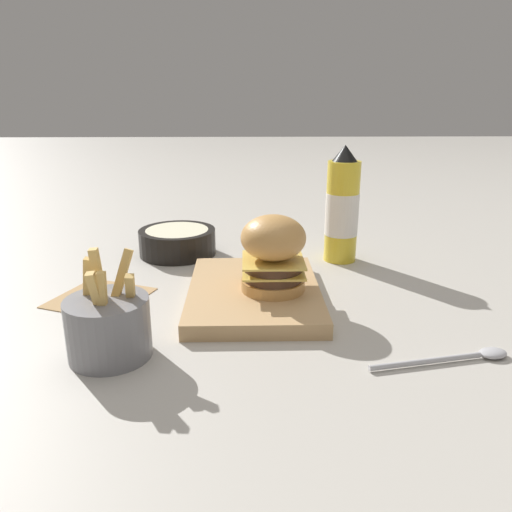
{
  "coord_description": "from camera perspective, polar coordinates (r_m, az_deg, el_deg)",
  "views": [
    {
      "loc": [
        -0.73,
        0.01,
        0.32
      ],
      "look_at": [
        0.01,
        -0.0,
        0.07
      ],
      "focal_mm": 35.0,
      "sensor_mm": 36.0,
      "label": 1
    }
  ],
  "objects": [
    {
      "name": "side_bowl",
      "position": [
        1.02,
        -8.96,
        1.69
      ],
      "size": [
        0.15,
        0.15,
        0.05
      ],
      "color": "black",
      "rests_on": "ground_plane"
    },
    {
      "name": "ketchup_bottle",
      "position": [
        0.97,
        9.8,
        5.29
      ],
      "size": [
        0.06,
        0.06,
        0.22
      ],
      "color": "yellow",
      "rests_on": "ground_plane"
    },
    {
      "name": "fries_basket",
      "position": [
        0.65,
        -16.51,
        -7.67
      ],
      "size": [
        0.1,
        0.1,
        0.14
      ],
      "color": "slate",
      "rests_on": "ground_plane"
    },
    {
      "name": "parchment_square",
      "position": [
        0.84,
        -17.4,
        -4.52
      ],
      "size": [
        0.17,
        0.17,
        0.0
      ],
      "color": "tan",
      "rests_on": "ground_plane"
    },
    {
      "name": "ground_plane",
      "position": [
        0.79,
        -0.22,
        -5.21
      ],
      "size": [
        6.0,
        6.0,
        0.0
      ],
      "primitive_type": "plane",
      "color": "#B7B2A8"
    },
    {
      "name": "ketchup_puddle",
      "position": [
        1.03,
        1.58,
        0.51
      ],
      "size": [
        0.04,
        0.04,
        0.0
      ],
      "color": "#B21E14",
      "rests_on": "ground_plane"
    },
    {
      "name": "spoon",
      "position": [
        0.68,
        22.69,
        -10.56
      ],
      "size": [
        0.05,
        0.18,
        0.01
      ],
      "rotation": [
        0.0,
        0.0,
        4.91
      ],
      "color": "#B2B2B7",
      "rests_on": "ground_plane"
    },
    {
      "name": "burger",
      "position": [
        0.76,
        1.98,
        0.39
      ],
      "size": [
        0.1,
        0.1,
        0.12
      ],
      "color": "tan",
      "rests_on": "serving_board"
    },
    {
      "name": "serving_board",
      "position": [
        0.79,
        0.0,
        -4.23
      ],
      "size": [
        0.28,
        0.2,
        0.02
      ],
      "color": "tan",
      "rests_on": "ground_plane"
    }
  ]
}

